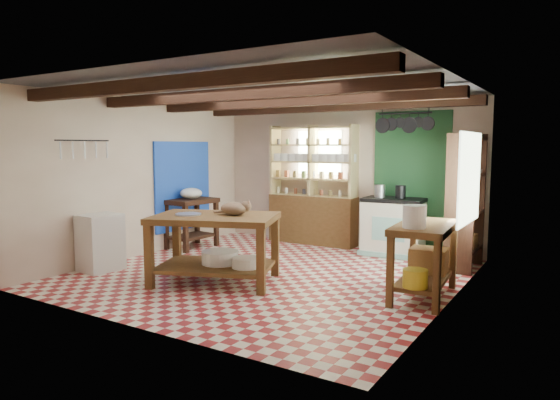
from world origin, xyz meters
The scene contains 30 objects.
floor centered at (0.00, 0.00, -0.01)m, with size 5.00×5.00×0.02m, color maroon.
ceiling centered at (0.00, 0.00, 2.60)m, with size 5.00×5.00×0.02m, color #4C4C51.
wall_back centered at (0.00, 2.50, 1.30)m, with size 5.00×0.04×2.60m, color beige.
wall_front centered at (0.00, -2.50, 1.30)m, with size 5.00×0.04×2.60m, color beige.
wall_left centered at (-2.50, 0.00, 1.30)m, with size 0.04×5.00×2.60m, color beige.
wall_right centered at (2.50, 0.00, 1.30)m, with size 0.04×5.00×2.60m, color beige.
ceiling_beams centered at (0.00, 0.00, 2.48)m, with size 5.00×3.80×0.15m, color #311B11.
blue_wall_patch centered at (-2.47, 0.90, 1.10)m, with size 0.04×1.40×1.60m, color blue.
green_wall_patch centered at (1.25, 2.47, 1.25)m, with size 1.30×0.04×2.30m, color #1F4D29.
window_back centered at (-0.50, 2.48, 1.70)m, with size 0.90×0.02×0.80m, color silver.
window_right centered at (2.48, 1.00, 1.40)m, with size 0.02×1.30×1.20m, color silver.
utensil_rail centered at (-2.44, -1.20, 1.78)m, with size 0.06×0.90×0.28m, color black.
pot_rack centered at (1.25, 2.05, 2.18)m, with size 0.86×0.12×0.36m, color black.
shelving_unit centered at (-0.55, 2.31, 1.10)m, with size 1.70×0.34×2.20m, color tan.
tall_rack centered at (2.28, 1.80, 1.00)m, with size 0.40×0.86×2.00m, color #311B11.
work_table centered at (-0.39, -0.74, 0.45)m, with size 1.60×1.07×0.91m, color brown.
stove centered at (1.08, 2.15, 0.48)m, with size 0.98×0.66×0.96m, color silver.
prep_table centered at (-2.20, 0.81, 0.44)m, with size 0.60×0.87×0.88m, color #311B11.
white_cabinet centered at (-2.22, -1.14, 0.42)m, with size 0.46×0.55×0.83m, color white.
right_counter centered at (2.18, 0.04, 0.45)m, with size 0.62×1.25×0.89m, color brown.
cat centered at (-0.17, -0.60, 0.99)m, with size 0.38×0.29×0.17m, color #8C6B51.
steel_tray centered at (-0.70, -0.92, 0.92)m, with size 0.34×0.34×0.02m, color #B5B6BD.
basin_large centered at (-0.36, -0.68, 0.33)m, with size 0.49×0.49×0.17m, color white.
basin_small centered at (0.07, -0.67, 0.31)m, with size 0.37×0.37×0.13m, color white.
kettle_left centered at (0.83, 2.13, 1.07)m, with size 0.18×0.18×0.21m, color #B5B6BD.
kettle_right centered at (1.18, 2.16, 1.07)m, with size 0.17×0.17×0.21m, color black.
enamel_bowl centered at (-2.20, 0.81, 0.98)m, with size 0.39×0.39×0.20m, color white.
white_bucket centered at (2.16, -0.31, 1.03)m, with size 0.26×0.26×0.26m, color white.
wicker_basket centered at (2.16, 0.34, 0.39)m, with size 0.44×0.35×0.31m, color #A97B44.
yellow_tub centered at (2.21, -0.41, 0.34)m, with size 0.28×0.28×0.21m, color gold.
Camera 1 is at (3.81, -5.85, 1.82)m, focal length 32.00 mm.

